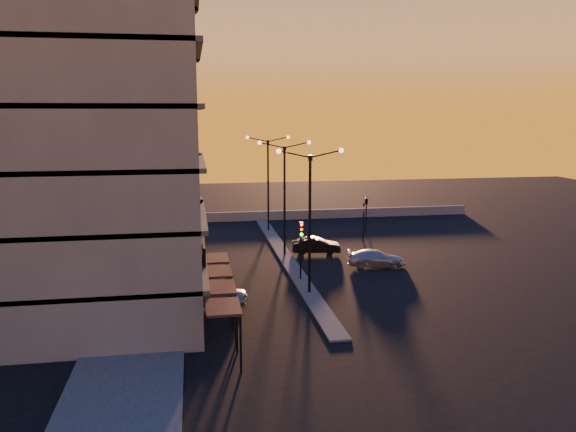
% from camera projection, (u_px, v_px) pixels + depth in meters
% --- Properties ---
extents(ground, '(120.00, 120.00, 0.00)m').
position_uv_depth(ground, '(309.00, 294.00, 36.81)').
color(ground, black).
rests_on(ground, ground).
extents(sidewalk_west, '(5.00, 40.00, 0.12)m').
position_uv_depth(sidewalk_west, '(150.00, 283.00, 38.94)').
color(sidewalk_west, '#444442').
rests_on(sidewalk_west, ground).
extents(median, '(1.20, 36.00, 0.12)m').
position_uv_depth(median, '(285.00, 255.00, 46.49)').
color(median, '#444442').
rests_on(median, ground).
extents(parapet, '(44.00, 0.50, 1.00)m').
position_uv_depth(parapet, '(279.00, 215.00, 62.25)').
color(parapet, slate).
rests_on(parapet, ground).
extents(building, '(14.35, 17.08, 25.00)m').
position_uv_depth(building, '(73.00, 109.00, 32.36)').
color(building, slate).
rests_on(building, ground).
extents(streetlamp_near, '(4.32, 0.32, 9.51)m').
position_uv_depth(streetlamp_near, '(310.00, 210.00, 35.80)').
color(streetlamp_near, black).
rests_on(streetlamp_near, ground).
extents(streetlamp_mid, '(4.32, 0.32, 9.51)m').
position_uv_depth(streetlamp_mid, '(285.00, 189.00, 45.49)').
color(streetlamp_mid, black).
rests_on(streetlamp_mid, ground).
extents(streetlamp_far, '(4.32, 0.32, 9.51)m').
position_uv_depth(streetlamp_far, '(268.00, 176.00, 55.18)').
color(streetlamp_far, black).
rests_on(streetlamp_far, ground).
extents(traffic_light_main, '(0.28, 0.44, 4.25)m').
position_uv_depth(traffic_light_main, '(301.00, 241.00, 39.07)').
color(traffic_light_main, black).
rests_on(traffic_light_main, ground).
extents(signal_east_a, '(0.13, 0.16, 3.60)m').
position_uv_depth(signal_east_a, '(364.00, 221.00, 51.35)').
color(signal_east_a, black).
rests_on(signal_east_a, ground).
extents(signal_east_b, '(0.42, 1.99, 3.60)m').
position_uv_depth(signal_east_b, '(366.00, 201.00, 55.27)').
color(signal_east_b, black).
rests_on(signal_east_b, ground).
extents(car_hatchback, '(4.86, 2.57, 1.57)m').
position_uv_depth(car_hatchback, '(210.00, 293.00, 34.38)').
color(car_hatchback, gray).
rests_on(car_hatchback, ground).
extents(car_sedan, '(4.20, 1.91, 1.34)m').
position_uv_depth(car_sedan, '(316.00, 245.00, 47.31)').
color(car_sedan, black).
rests_on(car_sedan, ground).
extents(car_wagon, '(4.73, 2.76, 1.29)m').
position_uv_depth(car_wagon, '(376.00, 258.00, 43.25)').
color(car_wagon, '#AFB2B7').
rests_on(car_wagon, ground).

